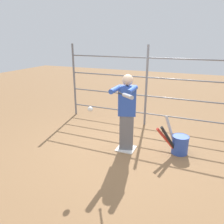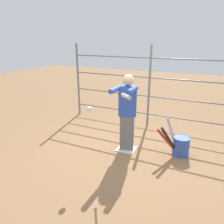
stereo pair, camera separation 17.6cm
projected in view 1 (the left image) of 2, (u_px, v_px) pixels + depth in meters
name	position (u px, v px, depth m)	size (l,w,h in m)	color
ground_plane	(126.00, 149.00, 4.94)	(24.00, 24.00, 0.00)	olive
home_plate	(126.00, 148.00, 4.94)	(0.40, 0.40, 0.02)	white
fence_backstop	(146.00, 87.00, 5.98)	(4.66, 0.06, 2.22)	slate
batter	(127.00, 111.00, 4.63)	(0.42, 0.66, 1.68)	slate
baseball_bat_swinging	(126.00, 96.00, 3.63)	(0.50, 0.69, 0.17)	black
softball_in_flight	(90.00, 109.00, 3.90)	(0.10, 0.10, 0.10)	white
bat_bucket	(178.00, 144.00, 4.69)	(0.67, 0.55, 0.78)	#3351B2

